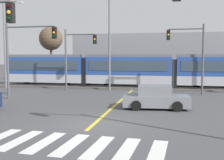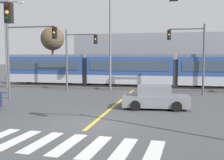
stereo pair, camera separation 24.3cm
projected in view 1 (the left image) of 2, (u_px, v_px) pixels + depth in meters
The scene contains 20 objects.
ground_plane at pixel (93, 125), 13.88m from camera, with size 200.00×200.00×0.00m, color #474749.
track_bed at pixel (135, 87), 30.21m from camera, with size 120.00×4.00×0.18m, color #56514C.
rail_near at pixel (134, 87), 29.49m from camera, with size 120.00×0.08×0.10m, color #939399.
rail_far at pixel (135, 85), 30.90m from camera, with size 120.00×0.08×0.10m, color #939399.
light_rail_tram at pixel (129, 69), 30.16m from camera, with size 28.00×2.64×3.43m.
crosswalk_stripe_1 at pixel (20, 140), 11.30m from camera, with size 0.56×2.80×0.01m, color silver.
crosswalk_stripe_2 at pixel (45, 142), 11.01m from camera, with size 0.56×2.80×0.01m, color silver.
crosswalk_stripe_3 at pixel (71, 144), 10.73m from camera, with size 0.56×2.80×0.01m, color silver.
crosswalk_stripe_4 at pixel (98, 147), 10.44m from camera, with size 0.56×2.80×0.01m, color silver.
crosswalk_stripe_5 at pixel (127, 149), 10.15m from camera, with size 0.56×2.80×0.01m, color silver.
crosswalk_stripe_6 at pixel (158, 152), 9.87m from camera, with size 0.56×2.80×0.01m, color silver.
lane_centre_line at pixel (118, 103), 20.47m from camera, with size 0.20×15.96×0.01m, color gold.
sedan_crossing at pixel (156, 98), 18.12m from camera, with size 4.32×2.17×1.52m.
traffic_light_far_right at pixel (191, 49), 24.67m from camera, with size 3.25×0.38×6.21m.
traffic_light_mid_left at pixel (24, 48), 21.83m from camera, with size 4.25×0.38×5.97m.
traffic_light_far_left at pixel (76, 51), 27.56m from camera, with size 3.25×0.38×6.03m.
street_lamp_west at pixel (6, 39), 29.76m from camera, with size 2.28×0.28×9.31m.
street_lamp_centre at pixel (112, 38), 27.45m from camera, with size 2.35×0.28×9.21m.
bare_tree_far_west at pixel (51, 39), 37.24m from camera, with size 3.12×3.12×7.35m.
building_backdrop_far at pixel (159, 58), 38.71m from camera, with size 22.90×6.00×6.40m, color gray.
Camera 1 is at (3.66, -13.18, 3.35)m, focal length 45.00 mm.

